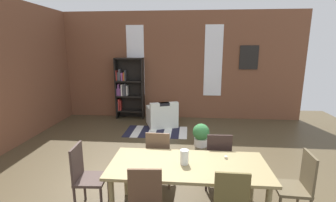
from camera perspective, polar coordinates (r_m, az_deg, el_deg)
The scene contains 16 objects.
ground_plane at distance 4.22m, azimuth -2.32°, elevation -19.73°, with size 10.67×10.67×0.00m, color #4C402A.
back_wall_brick at distance 7.73m, azimuth 1.43°, elevation 8.27°, with size 7.97×0.12×3.34m, color brown.
window_pane_0 at distance 7.82m, azimuth -7.67°, elevation 9.43°, with size 0.55×0.02×2.17m, color white.
window_pane_1 at distance 7.67m, azimuth 10.65°, elevation 9.27°, with size 0.55×0.02×2.17m, color white.
dining_table at distance 3.35m, azimuth 4.77°, elevation -15.80°, with size 2.09×0.90×0.74m.
vase_on_table at distance 3.27m, azimuth 3.89°, elevation -13.07°, with size 0.11×0.11×0.20m, color silver.
tealight_candle_0 at distance 3.53m, azimuth 13.53°, elevation -12.82°, with size 0.04×0.04×0.03m, color silver.
dining_chair_head_left at distance 3.69m, azimuth -18.86°, elevation -16.25°, with size 0.42×0.42×0.95m.
dining_chair_far_left at distance 4.05m, azimuth -2.13°, elevation -12.90°, with size 0.42×0.42×0.95m.
dining_chair_head_right at distance 3.71m, azimuth 28.30°, elevation -17.02°, with size 0.42×0.42×0.95m.
dining_chair_far_right at distance 4.05m, azimuth 11.65°, elevation -13.13°, with size 0.41×0.41×0.95m.
bookshelf_tall at distance 7.80m, azimuth -9.52°, elevation 3.11°, with size 0.89×0.31×1.93m.
armchair_white at distance 7.06m, azimuth -1.44°, elevation -3.65°, with size 1.02×1.02×0.75m.
potted_plant_by_shelf at distance 5.69m, azimuth 7.81°, elevation -7.81°, with size 0.39×0.39×0.53m.
striped_rug at distance 6.63m, azimuth -2.82°, elevation -7.25°, with size 1.68×0.97×0.01m.
framed_picture at distance 7.84m, azimuth 18.59°, elevation 9.73°, with size 0.56×0.03×0.72m, color black.
Camera 1 is at (0.46, -3.53, 2.25)m, focal length 25.77 mm.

